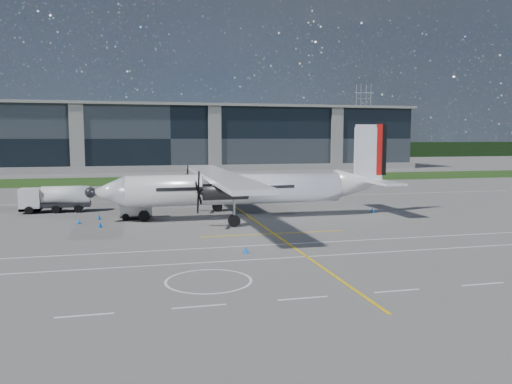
{
  "coord_description": "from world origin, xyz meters",
  "views": [
    {
      "loc": [
        -7.63,
        -44.12,
        7.69
      ],
      "look_at": [
        3.16,
        0.85,
        2.66
      ],
      "focal_mm": 35.0,
      "sensor_mm": 36.0,
      "label": 1
    }
  ],
  "objects_px": {
    "safety_cone_nose_stbd": "(99,217)",
    "safety_cone_tail": "(373,210)",
    "fuel_tanker_truck": "(50,199)",
    "baggage_tug": "(136,209)",
    "turboprop_aircraft": "(247,171)",
    "pylon_east": "(363,120)",
    "safety_cone_portwing": "(246,249)",
    "safety_cone_nose_port": "(100,225)",
    "safety_cone_stbdwing": "(199,198)",
    "ground_crew_person": "(131,206)",
    "safety_cone_fwd": "(79,221)"
  },
  "relations": [
    {
      "from": "safety_cone_nose_stbd",
      "to": "safety_cone_tail",
      "type": "distance_m",
      "value": 27.38
    },
    {
      "from": "fuel_tanker_truck",
      "to": "baggage_tug",
      "type": "distance_m",
      "value": 10.79
    },
    {
      "from": "safety_cone_nose_stbd",
      "to": "turboprop_aircraft",
      "type": "bearing_deg",
      "value": -8.95
    },
    {
      "from": "pylon_east",
      "to": "safety_cone_portwing",
      "type": "distance_m",
      "value": 183.88
    },
    {
      "from": "turboprop_aircraft",
      "to": "fuel_tanker_truck",
      "type": "bearing_deg",
      "value": 156.66
    },
    {
      "from": "fuel_tanker_truck",
      "to": "safety_cone_portwing",
      "type": "bearing_deg",
      "value": -55.33
    },
    {
      "from": "baggage_tug",
      "to": "safety_cone_nose_port",
      "type": "xyz_separation_m",
      "value": [
        -3.04,
        -4.02,
        -0.71
      ]
    },
    {
      "from": "safety_cone_nose_stbd",
      "to": "safety_cone_stbdwing",
      "type": "bearing_deg",
      "value": 48.39
    },
    {
      "from": "turboprop_aircraft",
      "to": "safety_cone_stbdwing",
      "type": "distance_m",
      "value": 15.5
    },
    {
      "from": "safety_cone_nose_port",
      "to": "ground_crew_person",
      "type": "bearing_deg",
      "value": 69.15
    },
    {
      "from": "baggage_tug",
      "to": "safety_cone_fwd",
      "type": "bearing_deg",
      "value": -161.13
    },
    {
      "from": "safety_cone_portwing",
      "to": "safety_cone_nose_stbd",
      "type": "distance_m",
      "value": 19.83
    },
    {
      "from": "fuel_tanker_truck",
      "to": "ground_crew_person",
      "type": "height_order",
      "value": "fuel_tanker_truck"
    },
    {
      "from": "pylon_east",
      "to": "safety_cone_nose_port",
      "type": "xyz_separation_m",
      "value": [
        -95.83,
        -149.7,
        -14.75
      ]
    },
    {
      "from": "safety_cone_nose_port",
      "to": "safety_cone_fwd",
      "type": "distance_m",
      "value": 3.04
    },
    {
      "from": "turboprop_aircraft",
      "to": "baggage_tug",
      "type": "bearing_deg",
      "value": 170.33
    },
    {
      "from": "pylon_east",
      "to": "ground_crew_person",
      "type": "relative_size",
      "value": 16.52
    },
    {
      "from": "safety_cone_nose_port",
      "to": "safety_cone_nose_stbd",
      "type": "relative_size",
      "value": 1.0
    },
    {
      "from": "pylon_east",
      "to": "safety_cone_tail",
      "type": "height_order",
      "value": "pylon_east"
    },
    {
      "from": "turboprop_aircraft",
      "to": "safety_cone_nose_stbd",
      "type": "bearing_deg",
      "value": 171.05
    },
    {
      "from": "baggage_tug",
      "to": "turboprop_aircraft",
      "type": "bearing_deg",
      "value": -9.67
    },
    {
      "from": "safety_cone_fwd",
      "to": "safety_cone_nose_stbd",
      "type": "bearing_deg",
      "value": 52.84
    },
    {
      "from": "pylon_east",
      "to": "baggage_tug",
      "type": "xyz_separation_m",
      "value": [
        -92.79,
        -145.68,
        -14.04
      ]
    },
    {
      "from": "safety_cone_nose_port",
      "to": "safety_cone_fwd",
      "type": "relative_size",
      "value": 1.0
    },
    {
      "from": "safety_cone_stbdwing",
      "to": "safety_cone_fwd",
      "type": "xyz_separation_m",
      "value": [
        -12.66,
        -14.56,
        0.0
      ]
    },
    {
      "from": "turboprop_aircraft",
      "to": "safety_cone_fwd",
      "type": "height_order",
      "value": "turboprop_aircraft"
    },
    {
      "from": "turboprop_aircraft",
      "to": "safety_cone_stbdwing",
      "type": "relative_size",
      "value": 60.58
    },
    {
      "from": "pylon_east",
      "to": "turboprop_aircraft",
      "type": "bearing_deg",
      "value": -119.18
    },
    {
      "from": "turboprop_aircraft",
      "to": "safety_cone_tail",
      "type": "relative_size",
      "value": 60.58
    },
    {
      "from": "ground_crew_person",
      "to": "safety_cone_nose_stbd",
      "type": "relative_size",
      "value": 3.63
    },
    {
      "from": "fuel_tanker_truck",
      "to": "safety_cone_fwd",
      "type": "distance_m",
      "value": 9.0
    },
    {
      "from": "safety_cone_fwd",
      "to": "pylon_east",
      "type": "bearing_deg",
      "value": 56.43
    },
    {
      "from": "safety_cone_stbdwing",
      "to": "safety_cone_fwd",
      "type": "bearing_deg",
      "value": -130.99
    },
    {
      "from": "baggage_tug",
      "to": "ground_crew_person",
      "type": "bearing_deg",
      "value": 100.92
    },
    {
      "from": "safety_cone_portwing",
      "to": "safety_cone_fwd",
      "type": "xyz_separation_m",
      "value": [
        -12.18,
        14.65,
        0.0
      ]
    },
    {
      "from": "turboprop_aircraft",
      "to": "safety_cone_fwd",
      "type": "xyz_separation_m",
      "value": [
        -15.49,
        0.06,
        -4.29
      ]
    },
    {
      "from": "fuel_tanker_truck",
      "to": "safety_cone_portwing",
      "type": "relative_size",
      "value": 14.44
    },
    {
      "from": "fuel_tanker_truck",
      "to": "safety_cone_portwing",
      "type": "xyz_separation_m",
      "value": [
        15.79,
        -22.82,
        -1.1
      ]
    },
    {
      "from": "safety_cone_portwing",
      "to": "safety_cone_nose_port",
      "type": "distance_m",
      "value": 16.01
    },
    {
      "from": "safety_cone_tail",
      "to": "fuel_tanker_truck",
      "type": "bearing_deg",
      "value": 166.3
    },
    {
      "from": "ground_crew_person",
      "to": "safety_cone_tail",
      "type": "distance_m",
      "value": 24.76
    },
    {
      "from": "safety_cone_portwing",
      "to": "safety_cone_nose_stbd",
      "type": "bearing_deg",
      "value": 122.24
    },
    {
      "from": "safety_cone_fwd",
      "to": "baggage_tug",
      "type": "bearing_deg",
      "value": 18.87
    },
    {
      "from": "safety_cone_stbdwing",
      "to": "safety_cone_tail",
      "type": "xyz_separation_m",
      "value": [
        16.27,
        -14.32,
        0.0
      ]
    },
    {
      "from": "baggage_tug",
      "to": "ground_crew_person",
      "type": "xyz_separation_m",
      "value": [
        -0.51,
        2.63,
        -0.05
      ]
    },
    {
      "from": "pylon_east",
      "to": "safety_cone_nose_stbd",
      "type": "xyz_separation_m",
      "value": [
        -96.21,
        -145.28,
        -14.75
      ]
    },
    {
      "from": "baggage_tug",
      "to": "safety_cone_tail",
      "type": "relative_size",
      "value": 6.38
    },
    {
      "from": "pylon_east",
      "to": "safety_cone_nose_port",
      "type": "bearing_deg",
      "value": -122.62
    },
    {
      "from": "turboprop_aircraft",
      "to": "baggage_tug",
      "type": "relative_size",
      "value": 9.5
    },
    {
      "from": "pylon_east",
      "to": "safety_cone_nose_stbd",
      "type": "height_order",
      "value": "pylon_east"
    }
  ]
}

